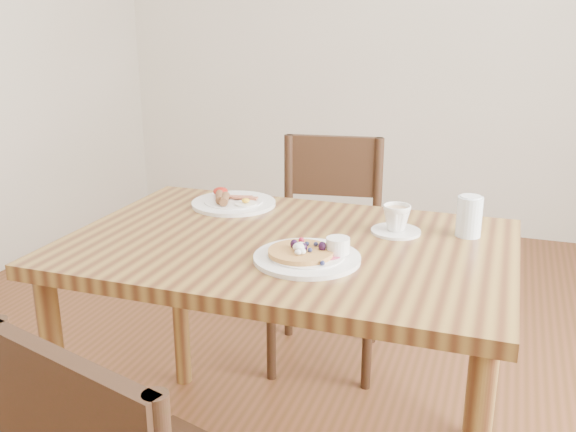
# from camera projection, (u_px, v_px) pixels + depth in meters

# --- Properties ---
(dining_table) EXTENTS (1.20, 0.80, 0.75)m
(dining_table) POSITION_uv_depth(u_px,v_px,m) (288.00, 274.00, 1.78)
(dining_table) COLOR olive
(dining_table) RESTS_ON ground
(chair_far) EXTENTS (0.48, 0.48, 0.88)m
(chair_far) POSITION_uv_depth(u_px,v_px,m) (328.00, 240.00, 2.51)
(chair_far) COLOR #331A12
(chair_far) RESTS_ON ground
(pancake_plate) EXTENTS (0.27, 0.27, 0.06)m
(pancake_plate) POSITION_uv_depth(u_px,v_px,m) (309.00, 255.00, 1.61)
(pancake_plate) COLOR white
(pancake_plate) RESTS_ON dining_table
(breakfast_plate) EXTENTS (0.27, 0.27, 0.04)m
(breakfast_plate) POSITION_uv_depth(u_px,v_px,m) (232.00, 202.00, 2.07)
(breakfast_plate) COLOR white
(breakfast_plate) RESTS_ON dining_table
(teacup_saucer) EXTENTS (0.14, 0.14, 0.08)m
(teacup_saucer) POSITION_uv_depth(u_px,v_px,m) (396.00, 221.00, 1.80)
(teacup_saucer) COLOR white
(teacup_saucer) RESTS_ON dining_table
(water_glass) EXTENTS (0.07, 0.07, 0.11)m
(water_glass) POSITION_uv_depth(u_px,v_px,m) (469.00, 217.00, 1.77)
(water_glass) COLOR silver
(water_glass) RESTS_ON dining_table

